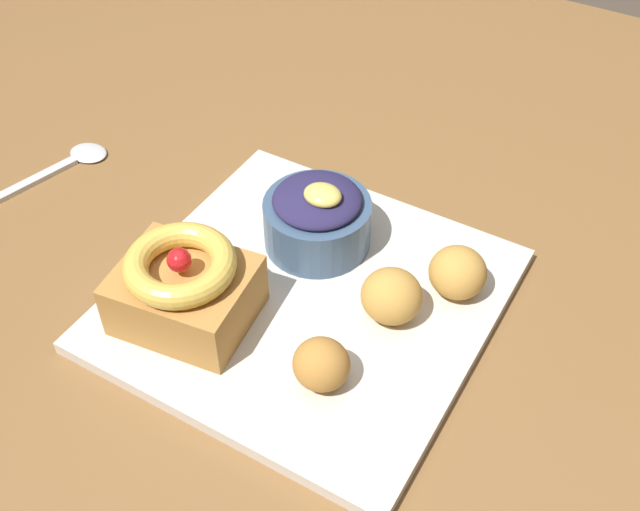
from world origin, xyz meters
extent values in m
cube|color=brown|center=(0.00, 0.00, 0.71)|extent=(1.32, 0.94, 0.04)
cylinder|color=brown|center=(-0.57, 0.38, 0.34)|extent=(0.07, 0.07, 0.69)
cube|color=silver|center=(0.02, -0.17, 0.74)|extent=(0.29, 0.29, 0.01)
cube|color=#B77F3D|center=(-0.05, -0.24, 0.77)|extent=(0.11, 0.10, 0.05)
torus|color=#E5BC4C|center=(-0.05, -0.24, 0.80)|extent=(0.10, 0.10, 0.02)
sphere|color=red|center=(-0.05, -0.24, 0.81)|extent=(0.02, 0.02, 0.02)
cylinder|color=#3D5675|center=(-0.01, -0.11, 0.76)|extent=(0.09, 0.09, 0.04)
ellipsoid|color=#28234C|center=(-0.01, -0.11, 0.79)|extent=(0.08, 0.08, 0.02)
ellipsoid|color=#EAD666|center=(0.00, -0.12, 0.80)|extent=(0.03, 0.03, 0.01)
ellipsoid|color=gold|center=(0.09, -0.15, 0.76)|extent=(0.05, 0.05, 0.04)
ellipsoid|color=gold|center=(0.12, -0.10, 0.76)|extent=(0.05, 0.05, 0.04)
ellipsoid|color=#BC7F38|center=(0.07, -0.24, 0.76)|extent=(0.04, 0.04, 0.04)
cube|color=silver|center=(-0.30, -0.17, 0.73)|extent=(0.03, 0.09, 0.00)
ellipsoid|color=silver|center=(-0.28, -0.11, 0.73)|extent=(0.04, 0.03, 0.00)
camera|label=1|loc=(0.25, -0.54, 1.21)|focal=43.63mm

